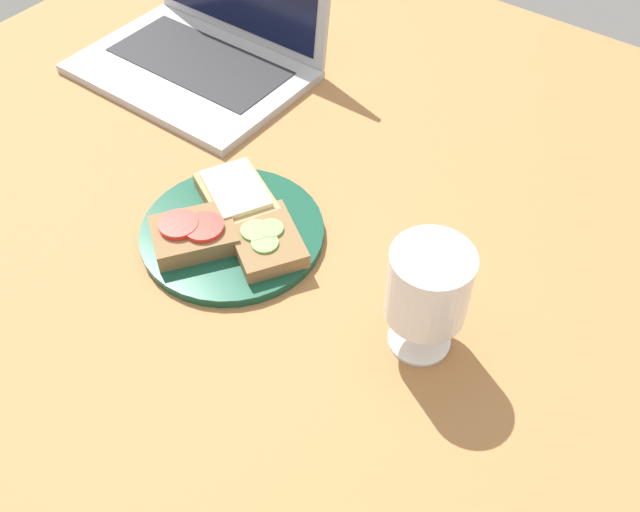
# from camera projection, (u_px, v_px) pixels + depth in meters

# --- Properties ---
(wooden_table) EXTENTS (1.40, 1.40, 0.03)m
(wooden_table) POSITION_uv_depth(u_px,v_px,m) (273.00, 257.00, 0.87)
(wooden_table) COLOR #9E6B3D
(wooden_table) RESTS_ON ground
(plate) EXTENTS (0.22, 0.22, 0.01)m
(plate) POSITION_uv_depth(u_px,v_px,m) (232.00, 233.00, 0.87)
(plate) COLOR #144733
(plate) RESTS_ON wooden_table
(sandwich_with_cucumber) EXTENTS (0.12, 0.12, 0.02)m
(sandwich_with_cucumber) POSITION_uv_depth(u_px,v_px,m) (263.00, 239.00, 0.84)
(sandwich_with_cucumber) COLOR brown
(sandwich_with_cucumber) RESTS_ON plate
(sandwich_with_cheese) EXTENTS (0.13, 0.12, 0.03)m
(sandwich_with_cheese) POSITION_uv_depth(u_px,v_px,m) (236.00, 195.00, 0.89)
(sandwich_with_cheese) COLOR #A88456
(sandwich_with_cheese) RESTS_ON plate
(sandwich_with_tomato) EXTENTS (0.12, 0.12, 0.03)m
(sandwich_with_tomato) POSITION_uv_depth(u_px,v_px,m) (194.00, 234.00, 0.84)
(sandwich_with_tomato) COLOR brown
(sandwich_with_tomato) RESTS_ON plate
(wine_glass) EXTENTS (0.08, 0.08, 0.14)m
(wine_glass) POSITION_uv_depth(u_px,v_px,m) (428.00, 290.00, 0.71)
(wine_glass) COLOR white
(wine_glass) RESTS_ON wooden_table
(laptop) EXTENTS (0.34, 0.26, 0.20)m
(laptop) POSITION_uv_depth(u_px,v_px,m) (207.00, 40.00, 1.10)
(laptop) COLOR #ADAFB5
(laptop) RESTS_ON wooden_table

